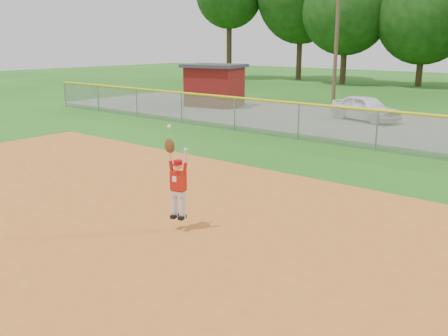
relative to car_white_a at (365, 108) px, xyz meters
The scene contains 7 objects.
ground 16.71m from the car_white_a, 78.62° to the right, with size 120.00×120.00×0.00m, color #215F15.
clay_infield 19.66m from the car_white_a, 80.35° to the right, with size 24.00×16.00×0.04m, color #B86121.
parking_strip 3.38m from the car_white_a, ahead, with size 44.00×10.00×0.03m, color gray.
car_white_a is the anchor object (origin of this frame).
utility_shed 9.71m from the car_white_a, behind, with size 3.90×3.31×2.58m.
outfield_fence 7.18m from the car_white_a, 62.67° to the right, with size 40.06×0.10×1.55m.
ballplayer 17.12m from the car_white_a, 78.77° to the right, with size 0.57×0.29×1.99m.
Camera 1 is at (7.18, -7.52, 3.96)m, focal length 40.00 mm.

